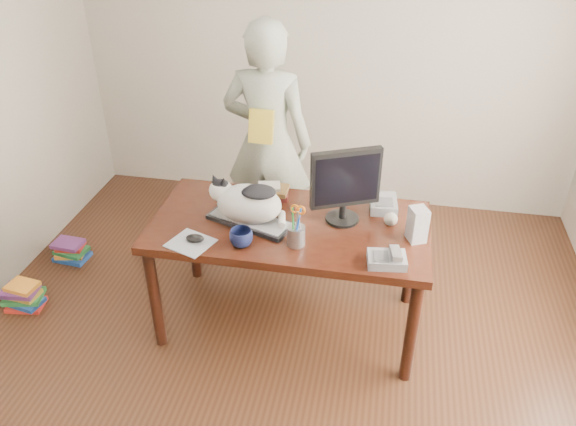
{
  "coord_description": "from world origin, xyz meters",
  "views": [
    {
      "loc": [
        0.5,
        -2.07,
        2.52
      ],
      "look_at": [
        0.0,
        0.55,
        0.85
      ],
      "focal_mm": 35.0,
      "sensor_mm": 36.0,
      "label": 1
    }
  ],
  "objects_px": {
    "monitor": "(345,183)",
    "calculator": "(383,204)",
    "cat": "(247,202)",
    "pen_cup": "(296,234)",
    "phone": "(388,259)",
    "coffee_mug": "(241,238)",
    "book_pile_b": "(71,250)",
    "speaker": "(418,224)",
    "keyboard": "(250,221)",
    "person": "(267,142)",
    "desk": "(292,237)",
    "baseball": "(391,219)",
    "mouse": "(195,238)",
    "book_pile_a": "(24,296)",
    "book_stack": "(271,191)"
  },
  "relations": [
    {
      "from": "monitor",
      "to": "calculator",
      "type": "height_order",
      "value": "monitor"
    },
    {
      "from": "cat",
      "to": "pen_cup",
      "type": "relative_size",
      "value": 1.91
    },
    {
      "from": "phone",
      "to": "coffee_mug",
      "type": "bearing_deg",
      "value": 171.58
    },
    {
      "from": "phone",
      "to": "book_pile_b",
      "type": "height_order",
      "value": "phone"
    },
    {
      "from": "phone",
      "to": "speaker",
      "type": "bearing_deg",
      "value": 52.53
    },
    {
      "from": "pen_cup",
      "to": "coffee_mug",
      "type": "bearing_deg",
      "value": -166.78
    },
    {
      "from": "keyboard",
      "to": "pen_cup",
      "type": "relative_size",
      "value": 2.09
    },
    {
      "from": "keyboard",
      "to": "book_pile_b",
      "type": "relative_size",
      "value": 2.05
    },
    {
      "from": "person",
      "to": "desk",
      "type": "bearing_deg",
      "value": 115.57
    },
    {
      "from": "cat",
      "to": "desk",
      "type": "bearing_deg",
      "value": 44.27
    },
    {
      "from": "monitor",
      "to": "desk",
      "type": "bearing_deg",
      "value": 155.71
    },
    {
      "from": "desk",
      "to": "cat",
      "type": "relative_size",
      "value": 3.3
    },
    {
      "from": "desk",
      "to": "keyboard",
      "type": "distance_m",
      "value": 0.3
    },
    {
      "from": "speaker",
      "to": "baseball",
      "type": "distance_m",
      "value": 0.2
    },
    {
      "from": "keyboard",
      "to": "mouse",
      "type": "relative_size",
      "value": 4.49
    },
    {
      "from": "speaker",
      "to": "book_pile_a",
      "type": "xyz_separation_m",
      "value": [
        -2.46,
        -0.17,
        -0.76
      ]
    },
    {
      "from": "desk",
      "to": "baseball",
      "type": "distance_m",
      "value": 0.6
    },
    {
      "from": "keyboard",
      "to": "monitor",
      "type": "bearing_deg",
      "value": 31.56
    },
    {
      "from": "person",
      "to": "book_pile_a",
      "type": "distance_m",
      "value": 1.93
    },
    {
      "from": "speaker",
      "to": "person",
      "type": "bearing_deg",
      "value": 116.06
    },
    {
      "from": "phone",
      "to": "cat",
      "type": "bearing_deg",
      "value": 155.78
    },
    {
      "from": "speaker",
      "to": "book_stack",
      "type": "height_order",
      "value": "speaker"
    },
    {
      "from": "coffee_mug",
      "to": "calculator",
      "type": "distance_m",
      "value": 0.91
    },
    {
      "from": "coffee_mug",
      "to": "person",
      "type": "xyz_separation_m",
      "value": [
        -0.1,
        1.09,
        0.06
      ]
    },
    {
      "from": "person",
      "to": "book_pile_a",
      "type": "xyz_separation_m",
      "value": [
        -1.44,
        -1.02,
        -0.77
      ]
    },
    {
      "from": "cat",
      "to": "keyboard",
      "type": "bearing_deg",
      "value": 8.36
    },
    {
      "from": "baseball",
      "to": "book_pile_b",
      "type": "xyz_separation_m",
      "value": [
        -2.29,
        0.26,
        -0.72
      ]
    },
    {
      "from": "baseball",
      "to": "book_stack",
      "type": "height_order",
      "value": "book_stack"
    },
    {
      "from": "keyboard",
      "to": "calculator",
      "type": "distance_m",
      "value": 0.81
    },
    {
      "from": "monitor",
      "to": "baseball",
      "type": "distance_m",
      "value": 0.35
    },
    {
      "from": "mouse",
      "to": "book_pile_a",
      "type": "distance_m",
      "value": 1.45
    },
    {
      "from": "desk",
      "to": "keyboard",
      "type": "bearing_deg",
      "value": -152.5
    },
    {
      "from": "speaker",
      "to": "coffee_mug",
      "type": "bearing_deg",
      "value": 170.06
    },
    {
      "from": "keyboard",
      "to": "monitor",
      "type": "height_order",
      "value": "monitor"
    },
    {
      "from": "speaker",
      "to": "book_pile_a",
      "type": "bearing_deg",
      "value": 159.73
    },
    {
      "from": "cat",
      "to": "speaker",
      "type": "bearing_deg",
      "value": 19.11
    },
    {
      "from": "calculator",
      "to": "book_pile_a",
      "type": "relative_size",
      "value": 0.83
    },
    {
      "from": "pen_cup",
      "to": "speaker",
      "type": "height_order",
      "value": "pen_cup"
    },
    {
      "from": "speaker",
      "to": "monitor",
      "type": "bearing_deg",
      "value": 140.68
    },
    {
      "from": "pen_cup",
      "to": "book_pile_a",
      "type": "bearing_deg",
      "value": -180.0
    },
    {
      "from": "speaker",
      "to": "calculator",
      "type": "distance_m",
      "value": 0.36
    },
    {
      "from": "baseball",
      "to": "book_pile_a",
      "type": "distance_m",
      "value": 2.44
    },
    {
      "from": "pen_cup",
      "to": "book_pile_a",
      "type": "distance_m",
      "value": 1.97
    },
    {
      "from": "speaker",
      "to": "book_stack",
      "type": "relative_size",
      "value": 0.85
    },
    {
      "from": "person",
      "to": "cat",
      "type": "bearing_deg",
      "value": 97.51
    },
    {
      "from": "cat",
      "to": "book_pile_b",
      "type": "height_order",
      "value": "cat"
    },
    {
      "from": "desk",
      "to": "speaker",
      "type": "xyz_separation_m",
      "value": [
        0.71,
        -0.11,
        0.25
      ]
    },
    {
      "from": "keyboard",
      "to": "phone",
      "type": "height_order",
      "value": "phone"
    },
    {
      "from": "speaker",
      "to": "person",
      "type": "distance_m",
      "value": 1.34
    },
    {
      "from": "desk",
      "to": "keyboard",
      "type": "relative_size",
      "value": 3.02
    }
  ]
}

